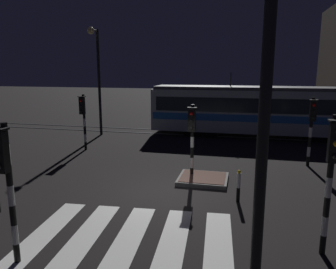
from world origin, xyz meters
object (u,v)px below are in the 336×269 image
at_px(tram, 264,110).
at_px(bollard_island_edge, 239,186).
at_px(street_lamp_near_kerb, 268,72).
at_px(street_lamp_trackside_left, 97,69).
at_px(traffic_light_kerb_mid_left, 6,174).
at_px(traffic_light_median_centre, 192,131).
at_px(traffic_light_corner_far_right, 312,122).
at_px(traffic_light_corner_far_left, 83,114).
at_px(traffic_light_corner_near_right, 332,166).

bearing_deg(tram, bollard_island_edge, -96.70).
relative_size(street_lamp_near_kerb, street_lamp_trackside_left, 0.99).
bearing_deg(street_lamp_trackside_left, street_lamp_near_kerb, -57.50).
bearing_deg(traffic_light_kerb_mid_left, street_lamp_trackside_left, 107.26).
height_order(traffic_light_median_centre, tram, tram).
xyz_separation_m(street_lamp_near_kerb, street_lamp_trackside_left, (-9.59, 15.05, 0.04)).
bearing_deg(traffic_light_corner_far_right, traffic_light_corner_far_left, 177.49).
xyz_separation_m(traffic_light_median_centre, bollard_island_edge, (1.89, -1.98, -1.42)).
distance_m(traffic_light_corner_far_left, tram, 11.35).
bearing_deg(tram, traffic_light_median_centre, -109.08).
relative_size(traffic_light_corner_near_right, traffic_light_kerb_mid_left, 1.04).
height_order(traffic_light_median_centre, traffic_light_kerb_mid_left, traffic_light_kerb_mid_left).
xyz_separation_m(traffic_light_corner_far_right, street_lamp_near_kerb, (-2.69, -10.68, 2.27)).
bearing_deg(traffic_light_kerb_mid_left, bollard_island_edge, 44.54).
xyz_separation_m(traffic_light_corner_far_right, street_lamp_trackside_left, (-12.27, 4.37, 2.31)).
distance_m(traffic_light_corner_far_right, street_lamp_near_kerb, 11.24).
bearing_deg(traffic_light_median_centre, traffic_light_corner_far_right, 30.16).
xyz_separation_m(traffic_light_corner_near_right, traffic_light_kerb_mid_left, (-6.93, -1.98, -0.08)).
height_order(traffic_light_corner_far_right, traffic_light_corner_near_right, traffic_light_corner_near_right).
distance_m(traffic_light_kerb_mid_left, bollard_island_edge, 7.04).
xyz_separation_m(traffic_light_corner_far_right, traffic_light_corner_far_left, (-11.36, 0.50, -0.07)).
relative_size(traffic_light_corner_far_right, bollard_island_edge, 2.84).
distance_m(street_lamp_near_kerb, bollard_island_edge, 6.97).
relative_size(traffic_light_median_centre, street_lamp_trackside_left, 0.44).
relative_size(traffic_light_corner_far_right, tram, 0.22).
height_order(traffic_light_kerb_mid_left, street_lamp_near_kerb, street_lamp_near_kerb).
xyz_separation_m(traffic_light_corner_far_left, traffic_light_kerb_mid_left, (3.44, -10.15, 0.16)).
bearing_deg(traffic_light_kerb_mid_left, traffic_light_median_centre, 66.21).
xyz_separation_m(traffic_light_corner_far_left, street_lamp_near_kerb, (8.68, -11.17, 2.34)).
xyz_separation_m(street_lamp_trackside_left, tram, (10.57, 2.08, -2.64)).
xyz_separation_m(street_lamp_near_kerb, tram, (0.98, 17.13, -2.60)).
bearing_deg(bollard_island_edge, traffic_light_corner_near_right, -54.07).
height_order(traffic_light_corner_far_left, bollard_island_edge, traffic_light_corner_far_left).
xyz_separation_m(traffic_light_corner_near_right, street_lamp_near_kerb, (-1.70, -3.01, 2.11)).
distance_m(street_lamp_trackside_left, bollard_island_edge, 13.59).
relative_size(street_lamp_near_kerb, tram, 0.46).
bearing_deg(traffic_light_corner_far_left, traffic_light_kerb_mid_left, -71.25).
xyz_separation_m(street_lamp_near_kerb, bollard_island_edge, (-0.35, 5.84, -3.79)).
distance_m(traffic_light_corner_near_right, traffic_light_corner_far_left, 13.21).
bearing_deg(traffic_light_corner_near_right, traffic_light_corner_far_left, 141.80).
height_order(traffic_light_corner_near_right, bollard_island_edge, traffic_light_corner_near_right).
bearing_deg(tram, traffic_light_corner_far_right, -75.17).
xyz_separation_m(traffic_light_corner_far_right, traffic_light_corner_near_right, (-0.99, -7.67, 0.16)).
distance_m(traffic_light_corner_far_left, street_lamp_near_kerb, 14.34).
distance_m(traffic_light_corner_far_right, bollard_island_edge, 5.91).
distance_m(traffic_light_corner_far_right, street_lamp_trackside_left, 13.23).
relative_size(traffic_light_corner_far_left, tram, 0.21).
height_order(traffic_light_kerb_mid_left, tram, tram).
relative_size(traffic_light_median_centre, bollard_island_edge, 2.71).
bearing_deg(street_lamp_trackside_left, traffic_light_corner_far_left, -76.77).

